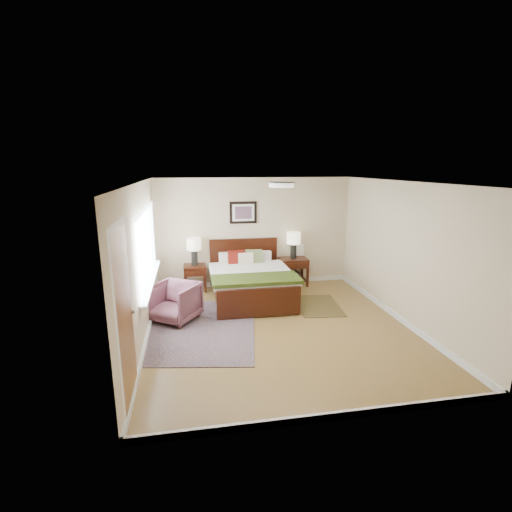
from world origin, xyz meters
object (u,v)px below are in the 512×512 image
armchair (175,302)px  rug_persian (201,328)px  bed (250,276)px  nightstand_right (293,269)px  lamp_right (294,241)px  lamp_left (194,247)px  nightstand_left (195,271)px

armchair → rug_persian: bearing=-10.3°
bed → nightstand_right: size_ratio=3.15×
armchair → rug_persian: (0.45, -0.43, -0.34)m
nightstand_right → rug_persian: 3.06m
bed → lamp_right: 1.49m
lamp_left → rug_persian: (0.05, -2.07, -1.01)m
nightstand_left → lamp_right: (2.28, 0.02, 0.60)m
bed → nightstand_right: (1.14, 0.76, -0.12)m
armchair → rug_persian: armchair is taller
nightstand_right → lamp_right: bearing=90.0°
lamp_left → armchair: (-0.40, -1.64, -0.66)m
lamp_left → armchair: 1.81m
nightstand_right → lamp_left: (-2.28, 0.01, 0.62)m
lamp_left → lamp_right: bearing=0.0°
nightstand_left → nightstand_right: nightstand_right is taller
bed → armchair: size_ratio=2.65×
nightstand_right → lamp_left: 2.36m
nightstand_right → armchair: size_ratio=0.84×
nightstand_right → lamp_right: size_ratio=1.07×
nightstand_left → rug_persian: (0.05, -2.05, -0.46)m
rug_persian → nightstand_right: bearing=52.2°
rug_persian → lamp_left: bearing=100.9°
bed → armchair: bed is taller
armchair → lamp_right: bearing=65.1°
lamp_right → armchair: 3.22m
bed → lamp_right: (1.14, 0.78, 0.56)m
lamp_right → rug_persian: 3.22m
bed → lamp_left: size_ratio=3.35×
bed → rug_persian: bearing=-129.8°
nightstand_left → rug_persian: size_ratio=0.23×
lamp_left → lamp_right: (2.28, 0.00, 0.06)m
bed → lamp_right: bearing=34.2°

